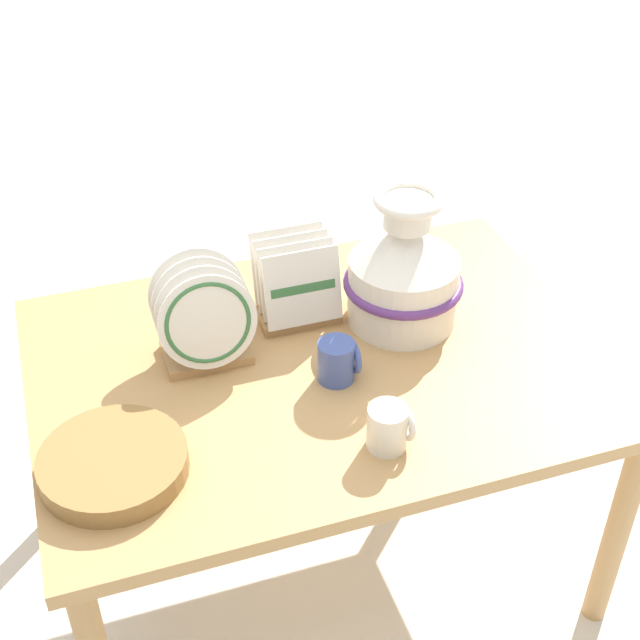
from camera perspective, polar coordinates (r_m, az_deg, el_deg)
ground_plane at (r=2.43m, az=-0.00°, el=-14.45°), size 14.00×14.00×0.00m
display_table at (r=2.01m, az=-0.00°, el=-4.12°), size 1.26×0.89×0.65m
ceramic_vase at (r=2.02m, az=5.40°, el=3.18°), size 0.28×0.28×0.33m
dish_rack_round_plates at (r=1.93m, az=-7.43°, el=-0.11°), size 0.21×0.16×0.23m
dish_rack_square_plates at (r=2.06m, az=-1.51°, el=1.99°), size 0.19×0.16×0.20m
wicker_charger_stack at (r=1.75m, az=-13.08°, el=-8.93°), size 0.28×0.28×0.04m
mug_cobalt_glaze at (r=1.89m, az=1.17°, el=-2.62°), size 0.09×0.08×0.09m
mug_cream_glaze at (r=1.74m, az=4.46°, el=-6.85°), size 0.09×0.08×0.09m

